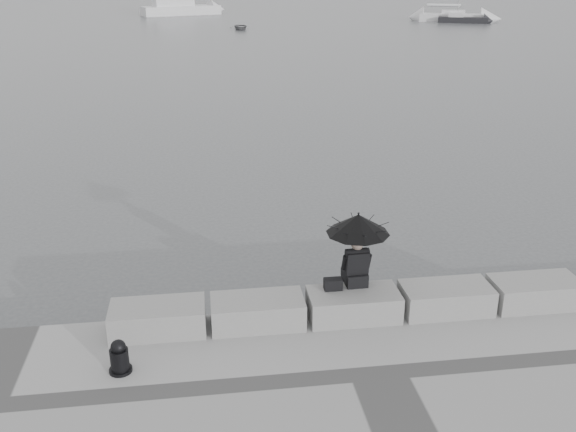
{
  "coord_description": "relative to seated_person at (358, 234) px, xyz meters",
  "views": [
    {
      "loc": [
        -2.5,
        -10.12,
        6.41
      ],
      "look_at": [
        -0.69,
        3.0,
        1.12
      ],
      "focal_mm": 40.0,
      "sensor_mm": 36.0,
      "label": 1
    }
  ],
  "objects": [
    {
      "name": "stone_block_centre",
      "position": [
        -0.1,
        -0.28,
        -1.24
      ],
      "size": [
        1.6,
        0.8,
        0.5
      ],
      "primitive_type": "cube",
      "color": "gray",
      "rests_on": "promenade"
    },
    {
      "name": "seated_person",
      "position": [
        0.0,
        0.0,
        0.0
      ],
      "size": [
        1.12,
        1.12,
        1.39
      ],
      "rotation": [
        0.0,
        0.0,
        0.05
      ],
      "color": "black",
      "rests_on": "stone_block_centre"
    },
    {
      "name": "ground",
      "position": [
        -0.1,
        0.17,
        -1.99
      ],
      "size": [
        360.0,
        360.0,
        0.0
      ],
      "primitive_type": "plane",
      "color": "#484B4D",
      "rests_on": "ground"
    },
    {
      "name": "stone_block_right",
      "position": [
        1.6,
        -0.28,
        -1.24
      ],
      "size": [
        1.6,
        0.8,
        0.5
      ],
      "primitive_type": "cube",
      "color": "gray",
      "rests_on": "promenade"
    },
    {
      "name": "stone_block_far_left",
      "position": [
        -3.5,
        -0.28,
        -1.24
      ],
      "size": [
        1.6,
        0.8,
        0.5
      ],
      "primitive_type": "cube",
      "color": "gray",
      "rests_on": "promenade"
    },
    {
      "name": "sailboat_right",
      "position": [
        26.06,
        61.94,
        -1.47
      ],
      "size": [
        7.71,
        4.93,
        12.9
      ],
      "rotation": [
        0.0,
        0.0,
        -0.38
      ],
      "color": "silver",
      "rests_on": "ground"
    },
    {
      "name": "bag",
      "position": [
        -0.44,
        -0.12,
        -0.89
      ],
      "size": [
        0.32,
        0.18,
        0.21
      ],
      "primitive_type": "cube",
      "color": "black",
      "rests_on": "stone_block_centre"
    },
    {
      "name": "dinghy",
      "position": [
        1.75,
        56.09,
        -1.75
      ],
      "size": [
        2.91,
        1.36,
        0.48
      ],
      "primitive_type": "imported",
      "rotation": [
        0.0,
        0.0,
        0.05
      ],
      "color": "gray",
      "rests_on": "ground"
    },
    {
      "name": "stone_block_left",
      "position": [
        -1.8,
        -0.28,
        -1.24
      ],
      "size": [
        1.6,
        0.8,
        0.5
      ],
      "primitive_type": "cube",
      "color": "gray",
      "rests_on": "promenade"
    },
    {
      "name": "stone_block_far_right",
      "position": [
        3.3,
        -0.28,
        -1.24
      ],
      "size": [
        1.6,
        0.8,
        0.5
      ],
      "primitive_type": "cube",
      "color": "gray",
      "rests_on": "promenade"
    },
    {
      "name": "small_motorboat",
      "position": [
        26.56,
        60.14,
        -1.67
      ],
      "size": [
        5.48,
        3.68,
        1.1
      ],
      "rotation": [
        0.0,
        0.0,
        -0.43
      ],
      "color": "black",
      "rests_on": "ground"
    },
    {
      "name": "mooring_bollard",
      "position": [
        -4.02,
        -1.38,
        -1.26
      ],
      "size": [
        0.36,
        0.36,
        0.56
      ],
      "color": "black",
      "rests_on": "promenade"
    },
    {
      "name": "motor_cruiser",
      "position": [
        -4.37,
        75.25,
        -1.1
      ],
      "size": [
        10.09,
        5.84,
        4.5
      ],
      "rotation": [
        0.0,
        0.0,
        0.34
      ],
      "color": "silver",
      "rests_on": "ground"
    }
  ]
}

